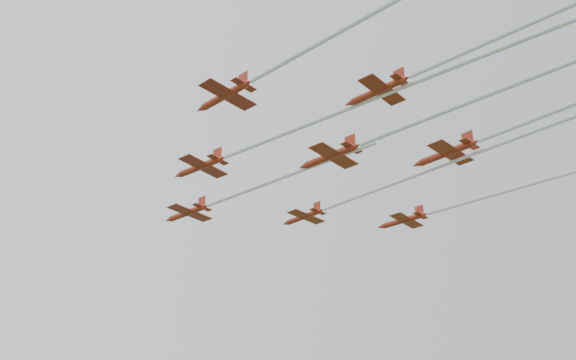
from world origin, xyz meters
name	(u,v)px	position (x,y,z in m)	size (l,w,h in m)	color
jet_lead	(226,199)	(-9.78, 12.30, 49.64)	(22.12, 41.85, 2.64)	#B3301D
jet_row2_left	(294,130)	(-7.89, -11.78, 50.67)	(33.64, 60.17, 2.60)	#B3301D
jet_row2_right	(389,185)	(11.99, -4.75, 48.91)	(26.45, 61.51, 2.34)	#B3301D
jet_row3_left	(334,35)	(-12.62, -33.02, 50.32)	(27.81, 59.77, 2.42)	#B3301D
jet_row3_mid	(385,135)	(3.58, -17.45, 49.58)	(21.90, 42.84, 2.70)	#B3301D
jet_row3_right	(508,191)	(30.10, -11.69, 48.43)	(31.49, 62.35, 2.43)	#B3301D
jet_row4_left	(471,50)	(3.47, -36.49, 50.83)	(23.66, 47.37, 2.34)	#B3301D
jet_row4_right	(563,108)	(21.03, -32.76, 49.52)	(26.49, 61.68, 2.65)	#B3301D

